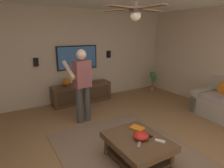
% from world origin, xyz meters
% --- Properties ---
extents(ground_plane, '(8.15, 8.15, 0.00)m').
position_xyz_m(ground_plane, '(0.00, 0.00, 0.00)').
color(ground_plane, olive).
extents(wall_back_tv, '(0.10, 6.99, 2.63)m').
position_xyz_m(wall_back_tv, '(3.12, 0.00, 1.31)').
color(wall_back_tv, '#C6B299').
rests_on(wall_back_tv, ground).
extents(area_rug, '(2.72, 2.11, 0.01)m').
position_xyz_m(area_rug, '(0.02, -0.09, 0.01)').
color(area_rug, '#7A604C').
rests_on(area_rug, ground).
extents(coffee_table, '(1.00, 0.80, 0.40)m').
position_xyz_m(coffee_table, '(-0.18, -0.09, 0.30)').
color(coffee_table, '#513823').
rests_on(coffee_table, ground).
extents(media_console, '(0.45, 1.70, 0.55)m').
position_xyz_m(media_console, '(2.79, -0.39, 0.28)').
color(media_console, '#513823').
rests_on(media_console, ground).
extents(tv, '(0.05, 1.19, 0.67)m').
position_xyz_m(tv, '(3.03, -0.39, 1.28)').
color(tv, black).
extents(person_standing, '(0.59, 0.59, 1.64)m').
position_xyz_m(person_standing, '(1.61, 0.07, 0.93)').
color(person_standing, '#3F3F3F').
rests_on(person_standing, ground).
extents(potted_plant_short, '(0.23, 0.28, 0.69)m').
position_xyz_m(potted_plant_short, '(2.60, -2.95, 0.43)').
color(potted_plant_short, '#9E6B4C').
rests_on(potted_plant_short, ground).
extents(bowl, '(0.24, 0.24, 0.11)m').
position_xyz_m(bowl, '(-0.22, -0.12, 0.45)').
color(bowl, red).
rests_on(bowl, coffee_table).
extents(remote_white, '(0.15, 0.12, 0.02)m').
position_xyz_m(remote_white, '(-0.42, -0.32, 0.41)').
color(remote_white, white).
rests_on(remote_white, coffee_table).
extents(remote_black, '(0.16, 0.07, 0.02)m').
position_xyz_m(remote_black, '(-0.20, -0.28, 0.41)').
color(remote_black, black).
rests_on(remote_black, coffee_table).
extents(remote_grey, '(0.13, 0.14, 0.02)m').
position_xyz_m(remote_grey, '(-0.34, 0.01, 0.41)').
color(remote_grey, slate).
rests_on(remote_grey, coffee_table).
extents(book, '(0.26, 0.23, 0.04)m').
position_xyz_m(book, '(0.06, -0.27, 0.42)').
color(book, orange).
rests_on(book, coffee_table).
extents(vase_round, '(0.22, 0.22, 0.22)m').
position_xyz_m(vase_round, '(2.84, 0.03, 0.66)').
color(vase_round, orange).
rests_on(vase_round, media_console).
extents(wall_speaker_left, '(0.06, 0.12, 0.22)m').
position_xyz_m(wall_speaker_left, '(3.04, -1.44, 1.32)').
color(wall_speaker_left, black).
extents(wall_speaker_right, '(0.06, 0.12, 0.22)m').
position_xyz_m(wall_speaker_right, '(3.04, 0.74, 1.24)').
color(wall_speaker_right, black).
extents(ceiling_fan, '(1.16, 1.20, 0.46)m').
position_xyz_m(ceiling_fan, '(0.25, -0.30, 2.30)').
color(ceiling_fan, '#4C3828').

